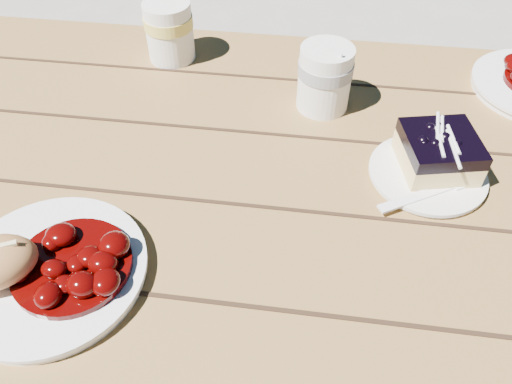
# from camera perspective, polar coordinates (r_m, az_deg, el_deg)

# --- Properties ---
(ground) EXTENTS (60.00, 60.00, 0.00)m
(ground) POSITION_cam_1_polar(r_m,az_deg,el_deg) (1.39, -1.01, -20.08)
(ground) COLOR gray
(ground) RESTS_ON ground
(picnic_table) EXTENTS (2.00, 1.55, 0.75)m
(picnic_table) POSITION_cam_1_polar(r_m,az_deg,el_deg) (0.88, -1.50, -4.62)
(picnic_table) COLOR brown
(picnic_table) RESTS_ON ground
(main_plate) EXTENTS (0.23, 0.23, 0.02)m
(main_plate) POSITION_cam_1_polar(r_m,az_deg,el_deg) (0.67, -22.42, -8.52)
(main_plate) COLOR white
(main_plate) RESTS_ON picnic_table
(goulash_stew) EXTENTS (0.15, 0.15, 0.04)m
(goulash_stew) POSITION_cam_1_polar(r_m,az_deg,el_deg) (0.64, -20.60, -7.09)
(goulash_stew) COLOR #430302
(goulash_stew) RESTS_ON main_plate
(dessert_plate) EXTENTS (0.17, 0.17, 0.01)m
(dessert_plate) POSITION_cam_1_polar(r_m,az_deg,el_deg) (0.78, 18.96, 1.91)
(dessert_plate) COLOR white
(dessert_plate) RESTS_ON picnic_table
(blueberry_cake) EXTENTS (0.12, 0.12, 0.06)m
(blueberry_cake) POSITION_cam_1_polar(r_m,az_deg,el_deg) (0.78, 20.15, 4.36)
(blueberry_cake) COLOR #F1D083
(blueberry_cake) RESTS_ON dessert_plate
(fork_dessert) EXTENTS (0.15, 0.10, 0.00)m
(fork_dessert) POSITION_cam_1_polar(r_m,az_deg,el_deg) (0.74, 18.00, -0.49)
(fork_dessert) COLOR white
(fork_dessert) RESTS_ON dessert_plate
(coffee_cup) EXTENTS (0.09, 0.09, 0.11)m
(coffee_cup) POSITION_cam_1_polar(r_m,az_deg,el_deg) (0.86, 7.84, 12.75)
(coffee_cup) COLOR white
(coffee_cup) RESTS_ON picnic_table
(second_cup) EXTENTS (0.09, 0.09, 0.11)m
(second_cup) POSITION_cam_1_polar(r_m,az_deg,el_deg) (0.99, -9.86, 17.64)
(second_cup) COLOR white
(second_cup) RESTS_ON picnic_table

